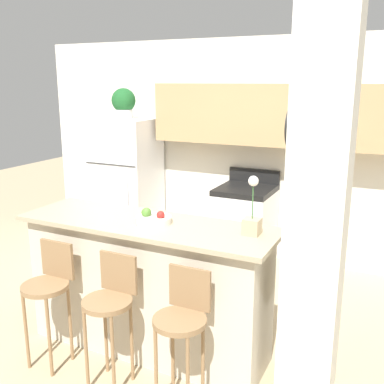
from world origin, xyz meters
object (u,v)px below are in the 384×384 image
refrigerator (126,183)px  bar_stool_right (182,321)px  bar_stool_left (49,287)px  stove_range (245,226)px  orchid_vase (252,218)px  bar_stool_mid (111,303)px  potted_plant_on_fridge (124,103)px  fruit_bowl (154,219)px

refrigerator → bar_stool_right: (2.01, -2.38, -0.20)m
bar_stool_left → bar_stool_right: same height
stove_range → orchid_vase: bearing=-69.7°
bar_stool_mid → bar_stool_right: bearing=0.0°
bar_stool_left → orchid_vase: orchid_vase is taller
refrigerator → bar_stool_right: size_ratio=1.75×
orchid_vase → stove_range: bearing=110.3°
refrigerator → stove_range: bearing=0.7°
bar_stool_right → stove_range: bearing=100.1°
refrigerator → bar_stool_left: bearing=-68.9°
stove_range → bar_stool_mid: bearing=-92.8°
bar_stool_right → potted_plant_on_fridge: potted_plant_on_fridge is taller
bar_stool_left → refrigerator: bearing=111.1°
bar_stool_left → potted_plant_on_fridge: bearing=111.1°
refrigerator → bar_stool_mid: size_ratio=1.75×
stove_range → bar_stool_left: (-0.66, -2.40, 0.15)m
potted_plant_on_fridge → orchid_vase: bearing=-39.0°
stove_range → fruit_bowl: bearing=-91.6°
refrigerator → bar_stool_mid: bearing=-58.4°
refrigerator → stove_range: (1.58, 0.02, -0.35)m
orchid_vase → fruit_bowl: 0.74m
bar_stool_right → bar_stool_left: bearing=180.0°
bar_stool_left → bar_stool_mid: same height
bar_stool_left → bar_stool_mid: 0.55m
bar_stool_mid → stove_range: bearing=87.2°
bar_stool_left → bar_stool_right: bearing=0.0°
fruit_bowl → bar_stool_left: bearing=-142.0°
bar_stool_mid → fruit_bowl: size_ratio=3.52×
stove_range → bar_stool_mid: 2.41m
bar_stool_left → bar_stool_right: 1.09m
bar_stool_mid → orchid_vase: 1.12m
bar_stool_left → bar_stool_right: size_ratio=1.00×
stove_range → fruit_bowl: fruit_bowl is taller
potted_plant_on_fridge → orchid_vase: 2.98m
potted_plant_on_fridge → stove_range: bearing=0.7°
refrigerator → stove_range: refrigerator is taller
refrigerator → bar_stool_right: bearing=-49.9°
bar_stool_mid → bar_stool_right: 0.55m
refrigerator → bar_stool_mid: refrigerator is taller
refrigerator → potted_plant_on_fridge: bearing=119.2°
refrigerator → orchid_vase: size_ratio=3.96×
bar_stool_right → orchid_vase: bearing=65.2°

